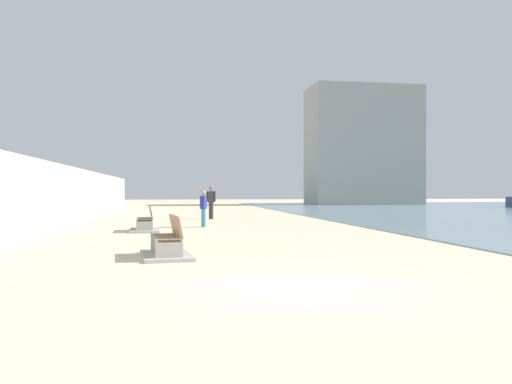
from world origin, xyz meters
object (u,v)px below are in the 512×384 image
at_px(bench_far, 146,225).
at_px(person_standing, 211,200).
at_px(bench_near, 167,247).
at_px(person_walking, 203,206).

height_order(bench_far, person_standing, person_standing).
bearing_deg(bench_near, bench_far, 96.41).
bearing_deg(person_walking, bench_near, -98.60).
bearing_deg(bench_near, person_standing, 81.81).
bearing_deg(person_walking, person_standing, 82.47).
height_order(bench_near, person_standing, person_standing).
height_order(person_walking, person_standing, person_standing).
distance_m(bench_near, person_walking, 9.76).
xyz_separation_m(bench_far, person_standing, (3.11, 7.75, 0.81)).
bearing_deg(person_standing, bench_far, -111.88).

